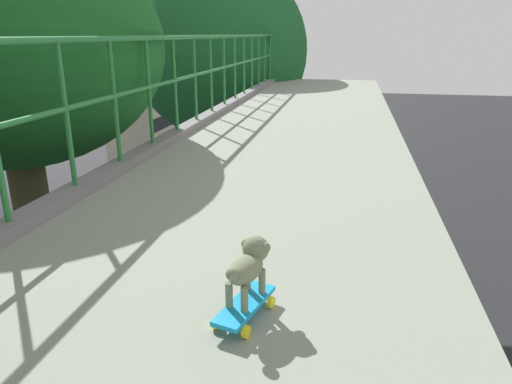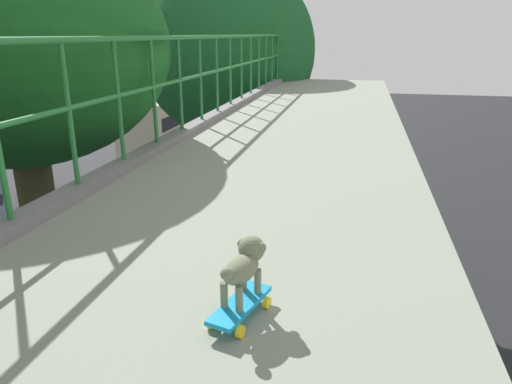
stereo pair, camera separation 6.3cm
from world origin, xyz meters
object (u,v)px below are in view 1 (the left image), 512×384
(toy_skateboard, at_px, (245,306))
(small_dog, at_px, (249,263))
(car_grey_fifth, at_px, (19,322))
(city_bus, at_px, (168,118))

(toy_skateboard, height_order, small_dog, small_dog)
(small_dog, bearing_deg, toy_skateboard, -98.25)
(car_grey_fifth, distance_m, city_bus, 19.38)
(toy_skateboard, relative_size, small_dog, 1.25)
(toy_skateboard, bearing_deg, small_dog, 81.75)
(small_dog, bearing_deg, city_bus, 112.63)
(car_grey_fifth, xyz_separation_m, small_dog, (6.69, -5.95, 5.20))
(car_grey_fifth, xyz_separation_m, toy_skateboard, (6.68, -6.02, 5.00))
(toy_skateboard, distance_m, small_dog, 0.21)
(car_grey_fifth, height_order, city_bus, city_bus)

